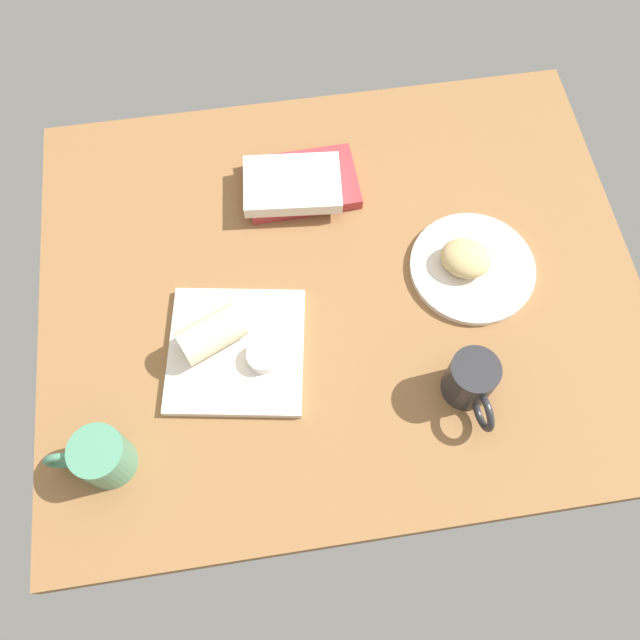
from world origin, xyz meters
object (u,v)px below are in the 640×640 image
round_plate (472,268)px  breakfast_wrap (211,334)px  book_stack (298,184)px  square_plate (236,351)px  second_mug (100,457)px  scone_pastry (465,258)px  sauce_cup (263,357)px  coffee_mug (471,381)px

round_plate → breakfast_wrap: breakfast_wrap is taller
breakfast_wrap → book_stack: 35.74cm
square_plate → second_mug: second_mug is taller
scone_pastry → book_stack: 35.27cm
sauce_cup → round_plate: bearing=17.4°
book_stack → second_mug: bearing=-127.9°
sauce_cup → coffee_mug: size_ratio=0.43×
round_plate → breakfast_wrap: 49.36cm
breakfast_wrap → book_stack: bearing=124.0°
breakfast_wrap → coffee_mug: size_ratio=0.83×
round_plate → scone_pastry: 3.48cm
square_plate → sauce_cup: sauce_cup is taller
scone_pastry → second_mug: size_ratio=0.68×
scone_pastry → sauce_cup: size_ratio=1.62×
breakfast_wrap → square_plate: bearing=36.6°
sauce_cup → breakfast_wrap: 9.67cm
sauce_cup → coffee_mug: bearing=-17.0°
scone_pastry → breakfast_wrap: (-46.83, -8.69, 1.12)cm
round_plate → book_stack: size_ratio=1.02×
round_plate → breakfast_wrap: (-48.54, -7.95, 4.05)cm
breakfast_wrap → second_mug: bearing=-69.8°
square_plate → coffee_mug: 40.40cm
second_mug → sauce_cup: bearing=26.7°
coffee_mug → book_stack: bearing=116.9°
scone_pastry → sauce_cup: (-38.56, -13.35, -0.75)cm
breakfast_wrap → round_plate: bearing=75.4°
scone_pastry → book_stack: bearing=142.3°
book_stack → coffee_mug: (22.85, -45.10, 2.57)cm
breakfast_wrap → second_mug: size_ratio=0.81×
second_mug → book_stack: bearing=52.1°
sauce_cup → breakfast_wrap: (-8.27, 4.66, 1.87)cm
round_plate → sauce_cup: 42.26cm
square_plate → breakfast_wrap: size_ratio=2.12×
scone_pastry → square_plate: scone_pastry is taller
scone_pastry → sauce_cup: bearing=-160.9°
book_stack → square_plate: bearing=-115.3°
round_plate → square_plate: 45.97cm
sauce_cup → book_stack: 36.48cm
coffee_mug → scone_pastry: bearing=77.9°
scone_pastry → breakfast_wrap: size_ratio=0.84×
scone_pastry → second_mug: bearing=-157.6°
sauce_cup → scone_pastry: bearing=19.1°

